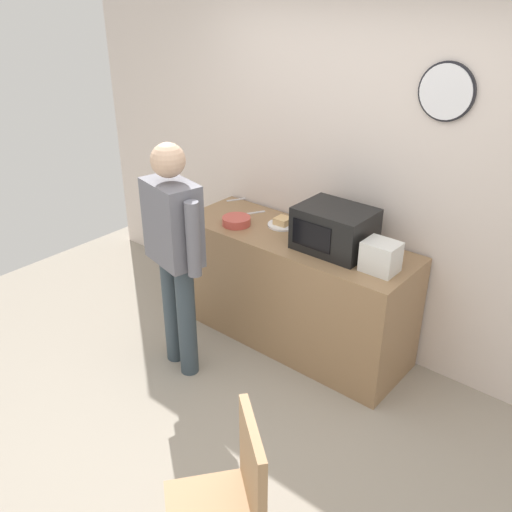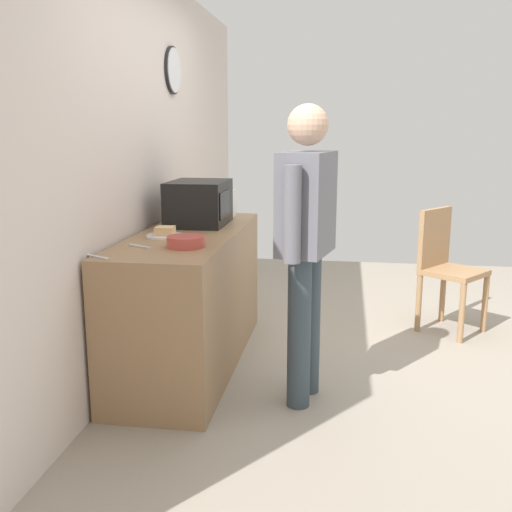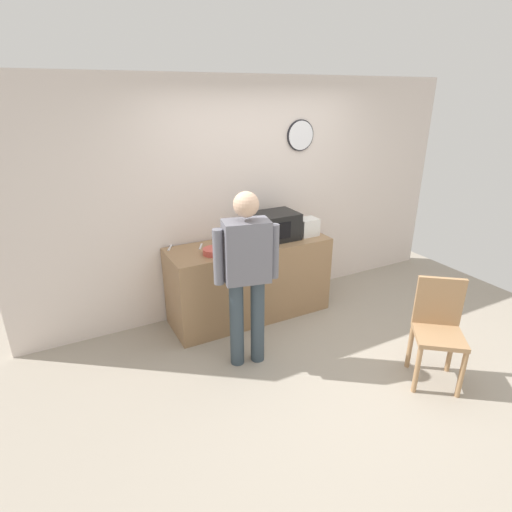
% 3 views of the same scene
% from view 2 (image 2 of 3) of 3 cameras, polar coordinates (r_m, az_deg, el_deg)
% --- Properties ---
extents(ground_plane, '(6.00, 6.00, 0.00)m').
position_cam_2_polar(ground_plane, '(4.19, 11.36, -9.60)').
color(ground_plane, '#9E9384').
extents(back_wall, '(5.40, 0.13, 2.60)m').
position_cam_2_polar(back_wall, '(4.13, -10.84, 8.73)').
color(back_wall, silver).
rests_on(back_wall, ground_plane).
extents(kitchen_counter, '(1.81, 0.62, 0.89)m').
position_cam_2_polar(kitchen_counter, '(3.92, -6.35, -4.11)').
color(kitchen_counter, '#93704C').
rests_on(kitchen_counter, ground_plane).
extents(microwave, '(0.50, 0.39, 0.30)m').
position_cam_2_polar(microwave, '(4.10, -5.51, 5.12)').
color(microwave, black).
rests_on(microwave, kitchen_counter).
extents(sandwich_plate, '(0.23, 0.23, 0.07)m').
position_cam_2_polar(sandwich_plate, '(3.66, -8.76, 2.15)').
color(sandwich_plate, white).
rests_on(sandwich_plate, kitchen_counter).
extents(salad_bowl, '(0.22, 0.22, 0.06)m').
position_cam_2_polar(salad_bowl, '(3.34, -6.76, 1.39)').
color(salad_bowl, '#C64C42').
rests_on(salad_bowl, kitchen_counter).
extents(toaster, '(0.22, 0.18, 0.20)m').
position_cam_2_polar(toaster, '(4.47, -3.28, 5.10)').
color(toaster, silver).
rests_on(toaster, kitchen_counter).
extents(fork_utensil, '(0.10, 0.16, 0.01)m').
position_cam_2_polar(fork_utensil, '(3.38, -11.19, 0.93)').
color(fork_utensil, silver).
rests_on(fork_utensil, kitchen_counter).
extents(spoon_utensil, '(0.10, 0.16, 0.01)m').
position_cam_2_polar(spoon_utensil, '(3.15, -15.05, -0.07)').
color(spoon_utensil, silver).
rests_on(spoon_utensil, kitchen_counter).
extents(person_standing, '(0.58, 0.32, 1.67)m').
position_cam_2_polar(person_standing, '(3.26, 4.83, 2.25)').
color(person_standing, '#34424C').
rests_on(person_standing, ground_plane).
extents(wooden_chair, '(0.56, 0.56, 0.94)m').
position_cam_2_polar(wooden_chair, '(4.75, 17.77, -0.71)').
color(wooden_chair, '#A87F56').
rests_on(wooden_chair, ground_plane).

